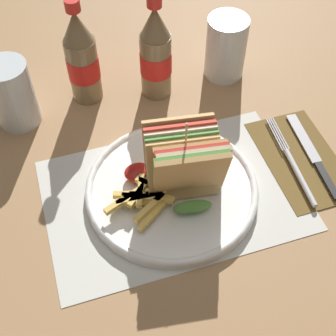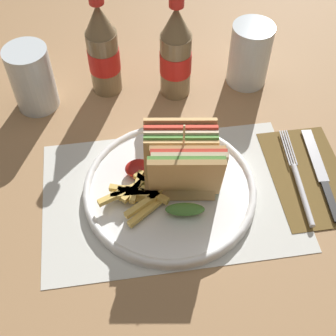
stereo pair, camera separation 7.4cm
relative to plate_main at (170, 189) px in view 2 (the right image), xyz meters
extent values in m
plane|color=#9E754C|center=(0.03, 0.02, -0.01)|extent=(4.00, 4.00, 0.00)
cube|color=silver|center=(0.00, -0.01, -0.01)|extent=(0.41, 0.27, 0.00)
cylinder|color=white|center=(0.00, 0.00, 0.00)|extent=(0.28, 0.28, 0.01)
torus|color=white|center=(0.00, 0.00, 0.00)|extent=(0.28, 0.28, 0.01)
cube|color=tan|center=(0.02, -0.03, 0.07)|extent=(0.11, 0.05, 0.11)
cube|color=#518E3D|center=(0.02, -0.02, 0.06)|extent=(0.11, 0.05, 0.11)
cube|color=beige|center=(0.02, -0.02, 0.06)|extent=(0.11, 0.05, 0.11)
cube|color=red|center=(0.02, -0.01, 0.06)|extent=(0.11, 0.05, 0.11)
cube|color=tan|center=(0.02, 0.00, 0.06)|extent=(0.11, 0.05, 0.11)
ellipsoid|color=#518E3D|center=(0.01, -0.05, 0.02)|extent=(0.06, 0.03, 0.02)
cube|color=tan|center=(0.01, -0.01, 0.06)|extent=(0.11, 0.05, 0.11)
cube|color=#518E3D|center=(0.02, 0.00, 0.06)|extent=(0.11, 0.05, 0.11)
cube|color=beige|center=(0.02, 0.00, 0.06)|extent=(0.11, 0.05, 0.11)
cube|color=red|center=(0.02, 0.01, 0.06)|extent=(0.11, 0.05, 0.11)
cube|color=tan|center=(0.02, 0.02, 0.07)|extent=(0.11, 0.05, 0.11)
ellipsoid|color=#518E3D|center=(0.01, -0.01, 0.02)|extent=(0.06, 0.03, 0.02)
cylinder|color=tan|center=(0.02, -0.01, 0.08)|extent=(0.00, 0.00, 0.14)
cube|color=#E0B756|center=(-0.03, 0.00, 0.01)|extent=(0.02, 0.05, 0.01)
cube|color=#E0B756|center=(-0.05, -0.05, 0.01)|extent=(0.06, 0.04, 0.01)
cube|color=#E0B756|center=(-0.06, 0.00, 0.01)|extent=(0.06, 0.03, 0.01)
cube|color=#E0B756|center=(-0.05, -0.01, 0.01)|extent=(0.05, 0.02, 0.01)
cube|color=#E0B756|center=(-0.05, -0.02, 0.01)|extent=(0.07, 0.02, 0.01)
cube|color=#E0B756|center=(-0.03, 0.00, 0.02)|extent=(0.04, 0.05, 0.01)
cube|color=#E0B756|center=(-0.03, -0.02, 0.02)|extent=(0.04, 0.04, 0.01)
cube|color=#E0B756|center=(-0.05, -0.02, 0.02)|extent=(0.06, 0.03, 0.01)
cube|color=#E0B756|center=(-0.05, -0.04, 0.02)|extent=(0.06, 0.04, 0.01)
cube|color=#E0B756|center=(-0.03, -0.01, 0.02)|extent=(0.01, 0.05, 0.01)
cube|color=#E0B756|center=(-0.07, -0.01, 0.02)|extent=(0.05, 0.03, 0.01)
cube|color=#E0B756|center=(-0.06, -0.02, 0.02)|extent=(0.07, 0.01, 0.01)
cube|color=#E0B756|center=(-0.05, 0.00, 0.02)|extent=(0.06, 0.05, 0.01)
cube|color=#E0B756|center=(-0.05, 0.00, 0.02)|extent=(0.03, 0.06, 0.01)
cube|color=#E0B756|center=(-0.08, -0.02, 0.02)|extent=(0.06, 0.03, 0.01)
ellipsoid|color=maroon|center=(-0.05, 0.04, 0.02)|extent=(0.04, 0.04, 0.02)
cube|color=brown|center=(0.23, 0.00, -0.01)|extent=(0.12, 0.21, 0.00)
cylinder|color=silver|center=(0.21, -0.04, 0.00)|extent=(0.02, 0.12, 0.01)
cylinder|color=silver|center=(0.21, 0.06, 0.00)|extent=(0.01, 0.08, 0.00)
cylinder|color=silver|center=(0.21, 0.06, 0.00)|extent=(0.01, 0.08, 0.00)
cylinder|color=silver|center=(0.22, 0.06, 0.00)|extent=(0.01, 0.08, 0.00)
cylinder|color=silver|center=(0.22, 0.06, 0.00)|extent=(0.01, 0.08, 0.00)
cube|color=black|center=(0.25, -0.06, 0.00)|extent=(0.02, 0.08, 0.00)
cube|color=silver|center=(0.26, 0.04, 0.00)|extent=(0.03, 0.12, 0.00)
cylinder|color=#7A6647|center=(-0.08, 0.27, 0.05)|extent=(0.06, 0.06, 0.13)
cylinder|color=red|center=(-0.08, 0.27, 0.06)|extent=(0.06, 0.06, 0.04)
cone|color=#7A6647|center=(-0.08, 0.27, 0.15)|extent=(0.05, 0.05, 0.06)
cylinder|color=#7A6647|center=(0.05, 0.24, 0.05)|extent=(0.06, 0.06, 0.13)
cylinder|color=red|center=(0.05, 0.24, 0.06)|extent=(0.06, 0.06, 0.04)
cone|color=#7A6647|center=(0.05, 0.24, 0.15)|extent=(0.05, 0.05, 0.06)
cylinder|color=red|center=(0.05, 0.24, 0.18)|extent=(0.03, 0.03, 0.02)
cylinder|color=silver|center=(0.19, 0.25, 0.05)|extent=(0.08, 0.08, 0.12)
cylinder|color=black|center=(0.19, 0.25, 0.03)|extent=(0.07, 0.07, 0.07)
cylinder|color=silver|center=(-0.21, 0.24, 0.05)|extent=(0.08, 0.08, 0.12)
camera|label=1|loc=(-0.14, -0.42, 0.61)|focal=50.00mm
camera|label=2|loc=(-0.07, -0.43, 0.61)|focal=50.00mm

